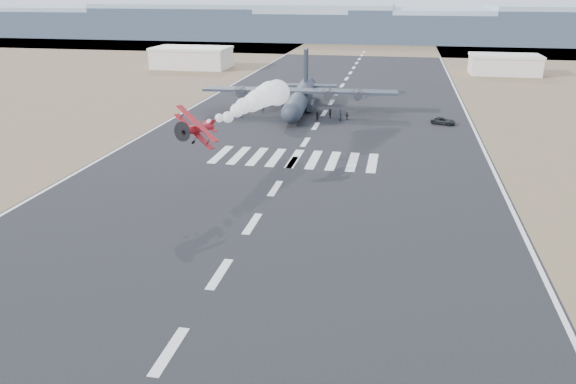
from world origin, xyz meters
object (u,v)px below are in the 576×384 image
(crew_c, at_px, (263,109))
(crew_f, at_px, (330,113))
(transport_aircraft, at_px, (300,96))
(crew_b, at_px, (242,114))
(aerobatic_biplane, at_px, (196,129))
(crew_e, at_px, (340,116))
(crew_h, at_px, (317,116))
(crew_d, at_px, (347,116))
(support_vehicle, at_px, (443,121))
(hangar_right, at_px, (504,64))
(crew_a, at_px, (283,109))
(hangar_left, at_px, (192,57))
(crew_g, at_px, (340,114))

(crew_c, distance_m, crew_f, 14.70)
(transport_aircraft, height_order, crew_b, transport_aircraft)
(aerobatic_biplane, distance_m, crew_c, 50.48)
(crew_e, relative_size, crew_h, 0.94)
(crew_c, xyz_separation_m, crew_d, (18.15, -3.42, -0.00))
(crew_d, xyz_separation_m, crew_e, (-1.28, -1.15, 0.05))
(support_vehicle, height_order, crew_b, crew_b)
(transport_aircraft, distance_m, crew_b, 14.27)
(hangar_right, height_order, transport_aircraft, transport_aircraft)
(crew_h, bearing_deg, aerobatic_biplane, -68.40)
(hangar_right, height_order, crew_a, hangar_right)
(support_vehicle, bearing_deg, crew_h, 114.56)
(hangar_left, xyz_separation_m, crew_e, (56.05, -67.53, -2.55))
(crew_d, distance_m, crew_h, 6.13)
(crew_b, bearing_deg, aerobatic_biplane, -114.65)
(hangar_right, relative_size, transport_aircraft, 0.50)
(transport_aircraft, distance_m, support_vehicle, 30.49)
(crew_c, bearing_deg, aerobatic_biplane, 120.91)
(crew_b, bearing_deg, transport_aircraft, 8.79)
(aerobatic_biplane, distance_m, support_vehicle, 57.29)
(crew_b, xyz_separation_m, crew_h, (15.52, 0.06, 0.06))
(support_vehicle, xyz_separation_m, crew_f, (-22.28, 1.63, 0.26))
(crew_g, bearing_deg, crew_e, 51.96)
(crew_e, bearing_deg, support_vehicle, -82.89)
(support_vehicle, relative_size, crew_b, 2.76)
(crew_b, height_order, crew_d, crew_b)
(hangar_left, relative_size, crew_c, 15.04)
(hangar_left, xyz_separation_m, crew_g, (55.76, -65.05, -2.51))
(crew_c, bearing_deg, crew_g, -160.51)
(support_vehicle, relative_size, crew_e, 2.72)
(hangar_right, bearing_deg, crew_b, -130.05)
(support_vehicle, height_order, crew_g, crew_g)
(crew_g, height_order, crew_h, crew_h)
(support_vehicle, bearing_deg, hangar_left, 68.80)
(transport_aircraft, bearing_deg, crew_g, -36.16)
(crew_a, height_order, crew_c, crew_a)
(support_vehicle, bearing_deg, transport_aircraft, 95.82)
(hangar_right, distance_m, crew_d, 82.18)
(hangar_left, distance_m, hangar_right, 98.13)
(crew_e, xyz_separation_m, crew_g, (-0.29, 2.48, 0.04))
(hangar_right, bearing_deg, crew_c, -130.88)
(aerobatic_biplane, bearing_deg, crew_a, 98.91)
(hangar_right, xyz_separation_m, aerobatic_biplane, (-55.15, -117.70, 5.55))
(hangar_left, xyz_separation_m, hangar_right, (98.00, 5.00, -0.40))
(aerobatic_biplane, relative_size, crew_d, 3.88)
(crew_f, bearing_deg, crew_e, 38.88)
(support_vehicle, xyz_separation_m, crew_b, (-39.92, -1.99, 0.20))
(hangar_right, xyz_separation_m, crew_b, (-61.91, -73.65, -2.16))
(crew_a, distance_m, crew_g, 12.62)
(aerobatic_biplane, bearing_deg, crew_c, 103.71)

